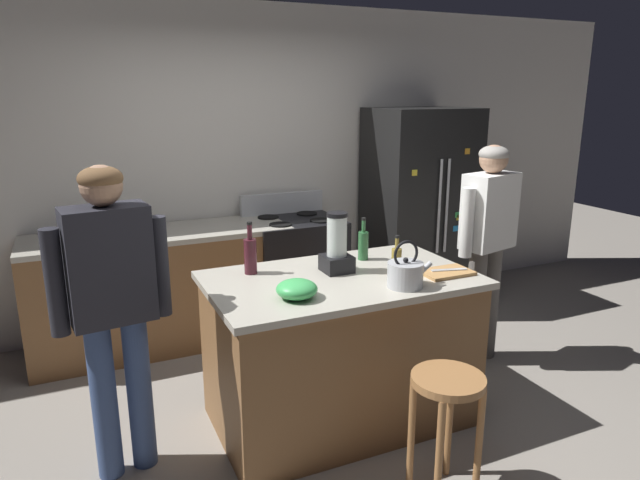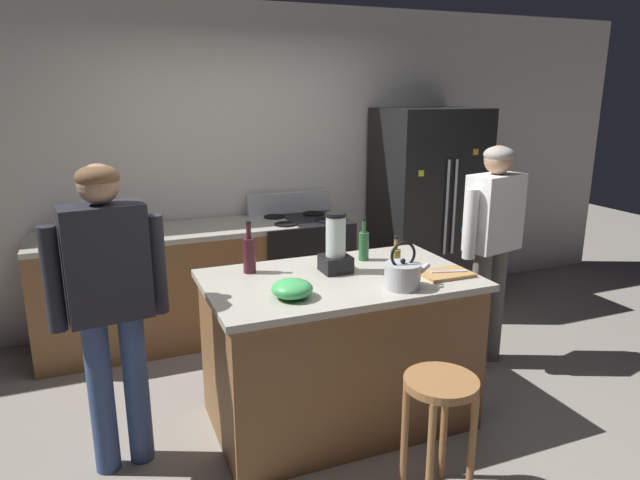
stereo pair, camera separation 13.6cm
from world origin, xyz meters
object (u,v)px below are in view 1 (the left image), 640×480
stove_range (295,270)px  bar_stool (447,403)px  person_by_island_left (112,295)px  cutting_board (446,272)px  chef_knife (449,270)px  bottle_vinegar (396,260)px  person_by_sink_right (488,234)px  kitchen_island (340,349)px  tea_kettle (405,273)px  bottle_olive_oil (363,244)px  bottle_wine (250,255)px  blender_appliance (337,247)px  refrigerator (419,209)px  mixing_bowl (297,289)px

stove_range → bar_stool: 2.37m
person_by_island_left → stove_range: bearing=43.5°
cutting_board → chef_knife: 0.02m
bottle_vinegar → person_by_island_left: bearing=175.9°
person_by_sink_right → bar_stool: person_by_sink_right is taller
kitchen_island → tea_kettle: (0.25, -0.30, 0.54)m
bottle_olive_oil → tea_kettle: bottle_olive_oil is taller
bottle_wine → stove_range: bearing=58.1°
person_by_island_left → tea_kettle: person_by_island_left is taller
person_by_island_left → bottle_wine: (0.80, 0.25, 0.05)m
kitchen_island → cutting_board: cutting_board is taller
bottle_vinegar → cutting_board: size_ratio=0.79×
stove_range → cutting_board: bearing=-80.8°
person_by_island_left → chef_knife: size_ratio=7.51×
bottle_vinegar → stove_range: bearing=90.4°
bottle_vinegar → tea_kettle: bearing=-109.2°
cutting_board → chef_knife: (0.02, 0.00, 0.01)m
blender_appliance → bottle_wine: 0.52m
refrigerator → bottle_olive_oil: size_ratio=6.66×
kitchen_island → bottle_olive_oil: size_ratio=5.67×
person_by_island_left → person_by_sink_right: (2.59, 0.25, -0.01)m
bottle_wine → bottle_olive_oil: bearing=-1.8°
bar_stool → blender_appliance: bearing=98.7°
kitchen_island → person_by_island_left: 1.37m
bar_stool → bottle_vinegar: size_ratio=2.79×
stove_range → bottle_vinegar: 1.70m
person_by_island_left → person_by_sink_right: person_by_island_left is taller
mixing_bowl → cutting_board: 0.96m
bottle_wine → chef_knife: 1.19m
kitchen_island → chef_knife: size_ratio=7.11×
chef_knife → person_by_island_left: bearing=-172.7°
refrigerator → bottle_wine: refrigerator is taller
person_by_sink_right → cutting_board: size_ratio=5.42×
kitchen_island → bar_stool: 0.86m
refrigerator → chef_knife: 1.95m
refrigerator → bar_stool: 2.75m
kitchen_island → stove_range: 1.56m
bar_stool → tea_kettle: size_ratio=2.39×
tea_kettle → kitchen_island: bearing=129.2°
person_by_sink_right → bar_stool: (-1.16, -1.12, -0.47)m
stove_range → bar_stool: size_ratio=1.68×
bar_stool → cutting_board: cutting_board is taller
bar_stool → tea_kettle: bearing=81.0°
person_by_sink_right → chef_knife: 0.86m
person_by_sink_right → mixing_bowl: (-1.69, -0.50, -0.01)m
person_by_sink_right → tea_kettle: bearing=-151.5°
bottle_wine → bottle_olive_oil: 0.75m
bottle_vinegar → bottle_olive_oil: bearing=96.6°
bottle_wine → blender_appliance: bearing=-20.2°
person_by_island_left → cutting_board: 1.88m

